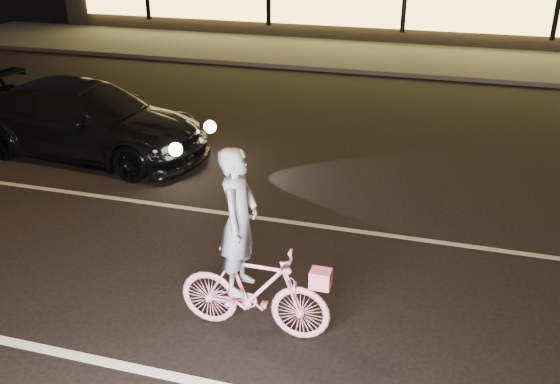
% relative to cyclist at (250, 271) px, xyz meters
% --- Properties ---
extents(ground, '(90.00, 90.00, 0.00)m').
position_rel_cyclist_xyz_m(ground, '(-0.10, 0.56, -0.75)').
color(ground, black).
rests_on(ground, ground).
extents(lane_stripe_near, '(60.00, 0.12, 0.01)m').
position_rel_cyclist_xyz_m(lane_stripe_near, '(-0.10, -0.94, -0.75)').
color(lane_stripe_near, silver).
rests_on(lane_stripe_near, ground).
extents(lane_stripe_far, '(60.00, 0.10, 0.01)m').
position_rel_cyclist_xyz_m(lane_stripe_far, '(-0.10, 2.56, -0.75)').
color(lane_stripe_far, gray).
rests_on(lane_stripe_far, ground).
extents(sidewalk, '(30.00, 4.00, 0.12)m').
position_rel_cyclist_xyz_m(sidewalk, '(-0.10, 13.56, -0.69)').
color(sidewalk, '#383533').
rests_on(sidewalk, ground).
extents(cyclist, '(1.68, 0.58, 2.11)m').
position_rel_cyclist_xyz_m(cyclist, '(0.00, 0.00, 0.00)').
color(cyclist, '#FD3180').
rests_on(cyclist, ground).
extents(sedan, '(4.73, 2.25, 1.33)m').
position_rel_cyclist_xyz_m(sedan, '(-4.57, 4.17, -0.09)').
color(sedan, black).
rests_on(sedan, ground).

